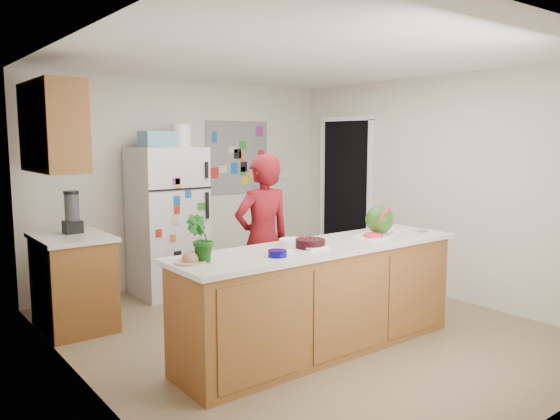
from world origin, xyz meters
TOP-DOWN VIEW (x-y plane):
  - floor at (0.00, 0.00)m, footprint 4.00×4.50m
  - wall_back at (0.00, 2.26)m, footprint 4.00×0.02m
  - wall_left at (-2.01, 0.00)m, footprint 0.02×4.50m
  - wall_right at (2.01, 0.00)m, footprint 0.02×4.50m
  - ceiling at (0.00, 0.00)m, footprint 4.00×4.50m
  - doorway at (1.99, 1.45)m, footprint 0.03×0.85m
  - peninsula_base at (-0.20, -0.50)m, footprint 2.60×0.62m
  - peninsula_top at (-0.20, -0.50)m, footprint 2.68×0.70m
  - side_counter_base at (-1.69, 1.35)m, footprint 0.60×0.80m
  - side_counter_top at (-1.69, 1.35)m, footprint 0.64×0.84m
  - upper_cabinets at (-1.82, 1.30)m, footprint 0.35×1.00m
  - refrigerator at (-0.45, 1.88)m, footprint 0.75×0.70m
  - fridge_top_bin at (-0.55, 1.88)m, footprint 0.35×0.28m
  - photo_collage at (0.75, 2.24)m, footprint 0.95×0.01m
  - person at (-0.19, 0.36)m, footprint 0.62×0.43m
  - blender_appliance at (-1.64, 1.46)m, footprint 0.13×0.13m
  - cutting_board at (0.47, -0.49)m, footprint 0.47×0.41m
  - watermelon at (0.53, -0.47)m, footprint 0.26×0.26m
  - watermelon_slice at (0.38, -0.54)m, footprint 0.17×0.17m
  - cherry_bowl at (-0.36, -0.53)m, footprint 0.30×0.30m
  - white_bowl at (-0.44, -0.39)m, footprint 0.21×0.21m
  - cobalt_bowl at (-0.78, -0.64)m, footprint 0.17×0.17m
  - plate at (-1.40, -0.44)m, footprint 0.25×0.25m
  - paper_towel at (-0.36, -0.58)m, footprint 0.21×0.19m
  - keys at (0.97, -0.62)m, footprint 0.10×0.07m
  - potted_plant at (-1.32, -0.45)m, footprint 0.24×0.23m

SIDE VIEW (x-z plane):
  - floor at x=0.00m, z-range -0.02..0.00m
  - side_counter_base at x=-1.69m, z-range 0.00..0.86m
  - peninsula_base at x=-0.20m, z-range 0.00..0.88m
  - person at x=-0.19m, z-range 0.00..1.65m
  - refrigerator at x=-0.45m, z-range 0.00..1.70m
  - side_counter_top at x=-1.69m, z-range 0.86..0.90m
  - peninsula_top at x=-0.20m, z-range 0.88..0.92m
  - cutting_board at x=0.47m, z-range 0.92..0.93m
  - keys at x=0.97m, z-range 0.92..0.93m
  - plate at x=-1.40m, z-range 0.92..0.94m
  - paper_towel at x=-0.36m, z-range 0.92..0.94m
  - watermelon_slice at x=0.38m, z-range 0.93..0.95m
  - cobalt_bowl at x=-0.78m, z-range 0.92..0.97m
  - white_bowl at x=-0.44m, z-range 0.92..0.98m
  - cherry_bowl at x=-0.36m, z-range 0.92..0.99m
  - doorway at x=1.99m, z-range 0.00..2.04m
  - watermelon at x=0.53m, z-range 0.93..1.19m
  - blender_appliance at x=-1.64m, z-range 0.90..1.28m
  - potted_plant at x=-1.32m, z-range 0.92..1.26m
  - wall_back at x=0.00m, z-range 0.00..2.50m
  - wall_left at x=-2.01m, z-range 0.00..2.50m
  - wall_right at x=2.01m, z-range 0.00..2.50m
  - photo_collage at x=0.75m, z-range 1.08..2.02m
  - fridge_top_bin at x=-0.55m, z-range 1.70..1.88m
  - upper_cabinets at x=-1.82m, z-range 1.50..2.30m
  - ceiling at x=0.00m, z-range 2.50..2.52m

